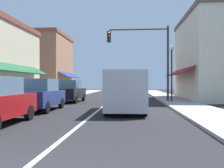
% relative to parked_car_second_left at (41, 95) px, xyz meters
% --- Properties ---
extents(ground_plane, '(80.00, 80.00, 0.00)m').
position_rel_parked_car_second_left_xyz_m(ground_plane, '(3.19, 8.10, -0.88)').
color(ground_plane, black).
extents(sidewalk_left, '(2.60, 56.00, 0.12)m').
position_rel_parked_car_second_left_xyz_m(sidewalk_left, '(-2.31, 8.10, -0.82)').
color(sidewalk_left, '#A39E99').
rests_on(sidewalk_left, ground).
extents(sidewalk_right, '(2.60, 56.00, 0.12)m').
position_rel_parked_car_second_left_xyz_m(sidewalk_right, '(8.69, 8.10, -0.82)').
color(sidewalk_right, '#A39E99').
rests_on(sidewalk_right, ground).
extents(lane_center_stripe, '(0.14, 52.00, 0.01)m').
position_rel_parked_car_second_left_xyz_m(lane_center_stripe, '(3.19, 8.10, -0.88)').
color(lane_center_stripe, silver).
rests_on(lane_center_stripe, ground).
extents(storefront_right_block, '(6.24, 10.20, 7.82)m').
position_rel_parked_car_second_left_xyz_m(storefront_right_block, '(12.45, 10.10, 3.03)').
color(storefront_right_block, beige).
rests_on(storefront_right_block, ground).
extents(storefront_far_left, '(7.17, 8.20, 7.92)m').
position_rel_parked_car_second_left_xyz_m(storefront_far_left, '(-6.54, 18.10, 3.09)').
color(storefront_far_left, '#9E6B4C').
rests_on(storefront_far_left, ground).
extents(parked_car_second_left, '(1.84, 4.13, 1.77)m').
position_rel_parked_car_second_left_xyz_m(parked_car_second_left, '(0.00, 0.00, 0.00)').
color(parked_car_second_left, navy).
rests_on(parked_car_second_left, ground).
extents(parked_car_third_left, '(1.85, 4.13, 1.77)m').
position_rel_parked_car_second_left_xyz_m(parked_car_third_left, '(0.11, 6.01, 0.00)').
color(parked_car_third_left, black).
rests_on(parked_car_third_left, ground).
extents(van_in_lane, '(2.09, 5.22, 2.12)m').
position_rel_parked_car_second_left_xyz_m(van_in_lane, '(4.74, -0.26, 0.27)').
color(van_in_lane, '#B2B7BC').
rests_on(van_in_lane, ground).
extents(traffic_signal_mast_arm, '(5.03, 0.50, 6.19)m').
position_rel_parked_car_second_left_xyz_m(traffic_signal_mast_arm, '(6.34, 6.82, 3.32)').
color(traffic_signal_mast_arm, '#333333').
rests_on(traffic_signal_mast_arm, ground).
extents(street_lamp_right_mid, '(0.36, 0.36, 4.47)m').
position_rel_parked_car_second_left_xyz_m(street_lamp_right_mid, '(8.14, 5.94, 2.16)').
color(street_lamp_right_mid, black).
rests_on(street_lamp_right_mid, ground).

